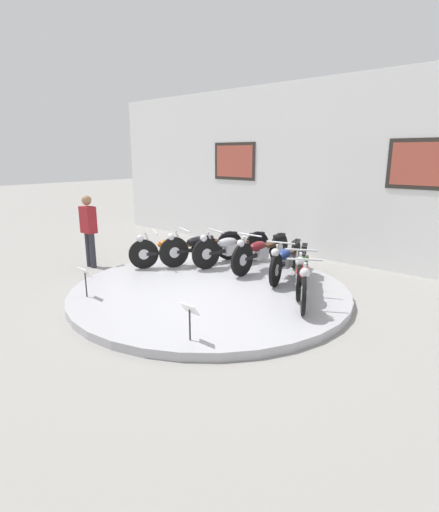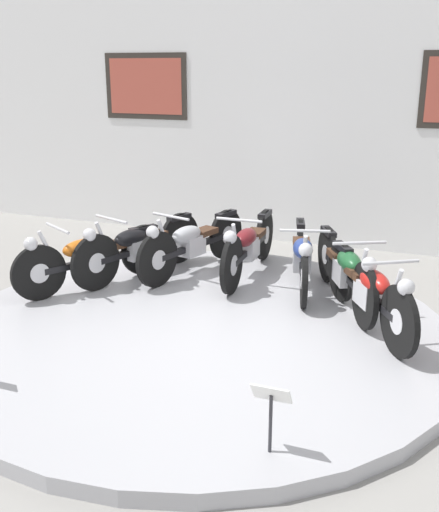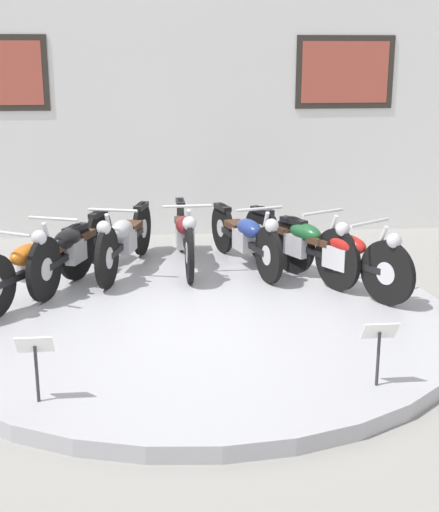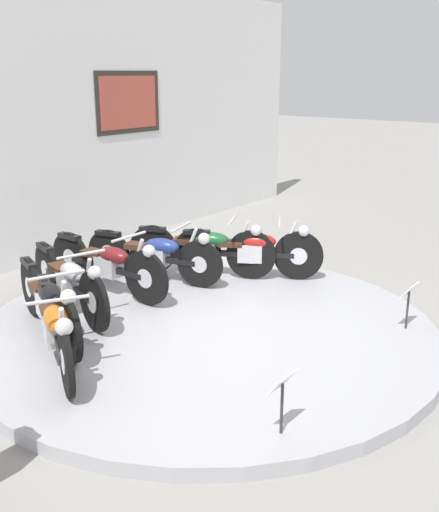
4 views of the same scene
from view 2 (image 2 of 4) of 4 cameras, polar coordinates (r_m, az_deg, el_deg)
name	(u,v)px [view 2 (image 2 of 4)]	position (r m, az deg, el deg)	size (l,w,h in m)	color
ground_plane	(199,336)	(6.06, -1.96, -7.63)	(60.00, 60.00, 0.00)	gray
display_platform	(199,330)	(6.03, -1.97, -7.07)	(4.98, 4.98, 0.13)	#ADADB2
back_wall	(297,103)	(9.05, 7.36, 14.29)	(14.00, 0.22, 4.16)	white
motorcycle_orange	(91,256)	(7.02, -12.15, 0.02)	(1.02, 1.74, 0.79)	black
motorcycle_black	(138,245)	(7.29, -7.80, 1.03)	(0.78, 1.90, 0.80)	black
motorcycle_silver	(192,242)	(7.37, -2.66, 1.35)	(0.68, 1.95, 0.80)	black
motorcycle_maroon	(249,245)	(7.24, 2.78, 1.09)	(0.54, 2.01, 0.81)	black
motorcycle_blue	(302,255)	(6.95, 7.87, 0.08)	(0.66, 1.91, 0.78)	black
motorcycle_green	(346,269)	(6.52, 11.92, -1.19)	(0.94, 1.82, 0.81)	black
motorcycle_red	(369,289)	(5.98, 14.08, -3.08)	(1.09, 1.74, 0.80)	black
info_placard_front_centre	(271,403)	(4.00, 4.93, -13.78)	(0.26, 0.11, 0.51)	#333338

